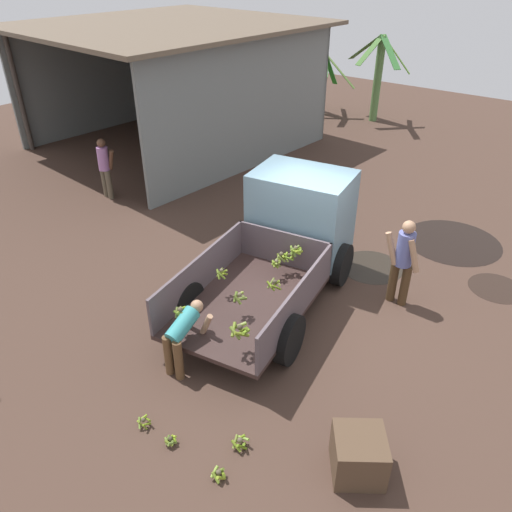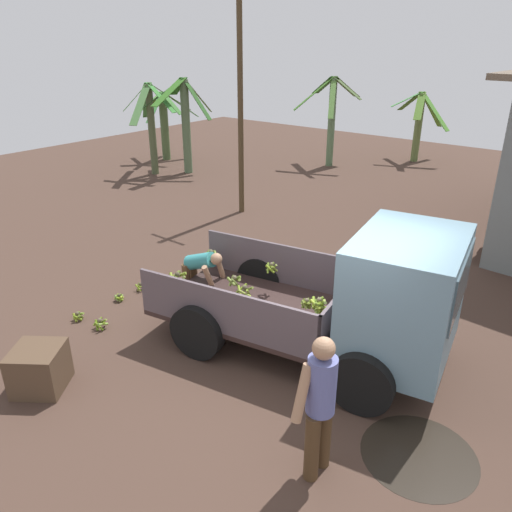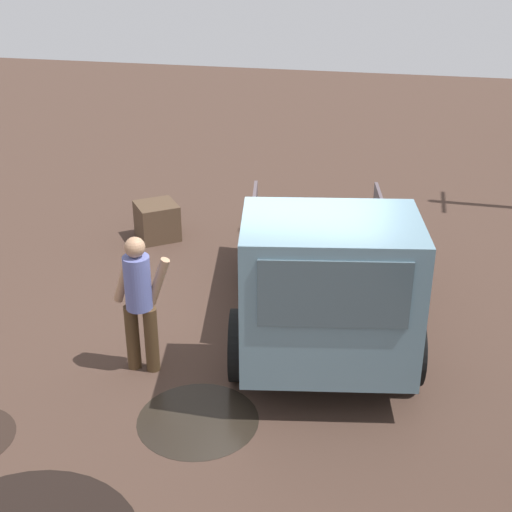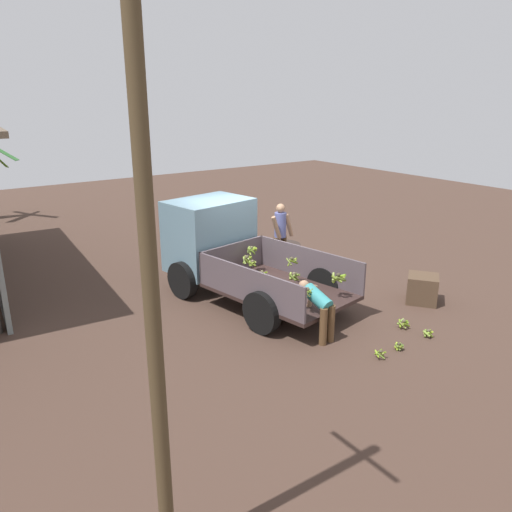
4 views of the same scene
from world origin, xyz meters
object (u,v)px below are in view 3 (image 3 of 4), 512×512
(person_worker_loading, at_px, (342,217))
(banana_bunch_on_ground_0, at_px, (247,224))
(banana_bunch_on_ground_1, at_px, (249,214))
(banana_bunch_on_ground_2, at_px, (296,218))
(wooden_crate_0, at_px, (157,221))
(cargo_truck, at_px, (326,287))
(banana_bunch_on_ground_3, at_px, (325,219))
(person_foreground_visitor, at_px, (139,298))

(person_worker_loading, xyz_separation_m, banana_bunch_on_ground_0, (-0.68, -1.70, -0.56))
(banana_bunch_on_ground_0, xyz_separation_m, banana_bunch_on_ground_1, (-0.53, -0.08, -0.02))
(banana_bunch_on_ground_2, bearing_deg, wooden_crate_0, -61.84)
(banana_bunch_on_ground_2, distance_m, wooden_crate_0, 2.51)
(cargo_truck, relative_size, banana_bunch_on_ground_0, 19.71)
(cargo_truck, relative_size, banana_bunch_on_ground_3, 22.34)
(person_foreground_visitor, distance_m, banana_bunch_on_ground_2, 5.11)
(wooden_crate_0, bearing_deg, person_foreground_visitor, 16.76)
(cargo_truck, bearing_deg, banana_bunch_on_ground_0, -164.74)
(person_worker_loading, relative_size, banana_bunch_on_ground_0, 4.48)
(cargo_truck, xyz_separation_m, banana_bunch_on_ground_3, (-4.45, -0.52, -0.99))
(banana_bunch_on_ground_1, relative_size, banana_bunch_on_ground_3, 0.98)
(person_foreground_visitor, xyz_separation_m, banana_bunch_on_ground_3, (-4.94, 1.60, -0.87))
(person_foreground_visitor, distance_m, banana_bunch_on_ground_1, 4.99)
(person_foreground_visitor, bearing_deg, person_worker_loading, -27.92)
(person_foreground_visitor, bearing_deg, banana_bunch_on_ground_2, -12.04)
(banana_bunch_on_ground_0, height_order, banana_bunch_on_ground_1, banana_bunch_on_ground_0)
(cargo_truck, height_order, person_worker_loading, cargo_truck)
(banana_bunch_on_ground_0, height_order, banana_bunch_on_ground_3, banana_bunch_on_ground_0)
(cargo_truck, distance_m, banana_bunch_on_ground_0, 4.41)
(person_worker_loading, height_order, banana_bunch_on_ground_2, person_worker_loading)
(cargo_truck, xyz_separation_m, banana_bunch_on_ground_2, (-4.43, -1.04, -1.01))
(banana_bunch_on_ground_1, bearing_deg, wooden_crate_0, -48.83)
(person_foreground_visitor, xyz_separation_m, wooden_crate_0, (-3.74, -1.12, -0.66))
(person_foreground_visitor, bearing_deg, wooden_crate_0, 17.11)
(banana_bunch_on_ground_1, bearing_deg, cargo_truck, 23.27)
(banana_bunch_on_ground_0, height_order, banana_bunch_on_ground_2, banana_bunch_on_ground_0)
(banana_bunch_on_ground_3, relative_size, wooden_crate_0, 0.32)
(person_worker_loading, bearing_deg, person_foreground_visitor, -32.40)
(cargo_truck, bearing_deg, banana_bunch_on_ground_3, 176.83)
(cargo_truck, xyz_separation_m, person_foreground_visitor, (0.49, -2.12, -0.13))
(person_foreground_visitor, bearing_deg, cargo_truck, -76.71)
(cargo_truck, relative_size, person_worker_loading, 4.40)
(banana_bunch_on_ground_2, relative_size, wooden_crate_0, 0.28)
(banana_bunch_on_ground_1, distance_m, banana_bunch_on_ground_3, 1.38)
(banana_bunch_on_ground_2, bearing_deg, banana_bunch_on_ground_1, -89.62)
(person_worker_loading, relative_size, banana_bunch_on_ground_3, 5.08)
(banana_bunch_on_ground_3, bearing_deg, person_foreground_visitor, -17.95)
(person_foreground_visitor, distance_m, banana_bunch_on_ground_3, 5.26)
(banana_bunch_on_ground_2, bearing_deg, person_worker_loading, 36.88)
(banana_bunch_on_ground_3, bearing_deg, banana_bunch_on_ground_0, -66.92)
(cargo_truck, bearing_deg, person_foreground_visitor, -86.91)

